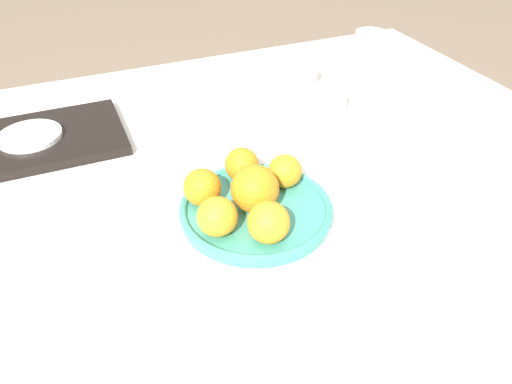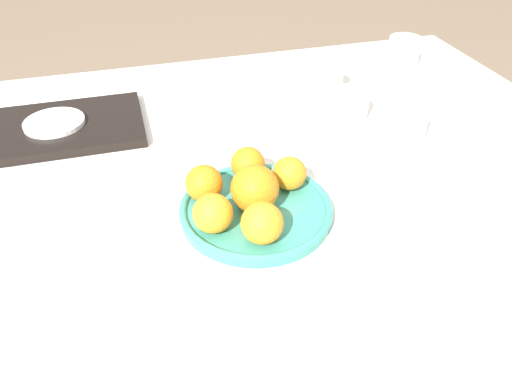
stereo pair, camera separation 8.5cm
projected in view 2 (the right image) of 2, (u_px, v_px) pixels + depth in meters
name	position (u px, v px, depth m)	size (l,w,h in m)	color
ground_plane	(242.00, 352.00, 1.51)	(12.00, 12.00, 0.00)	#7A6651
table	(240.00, 266.00, 1.29)	(1.56, 0.97, 0.73)	silver
fruit_platter	(256.00, 209.00, 0.87)	(0.27, 0.27, 0.02)	teal
orange_0	(255.00, 189.00, 0.84)	(0.08, 0.08, 0.08)	orange
orange_1	(262.00, 223.00, 0.78)	(0.07, 0.07, 0.07)	orange
orange_2	(204.00, 183.00, 0.87)	(0.07, 0.07, 0.07)	orange
orange_3	(248.00, 164.00, 0.92)	(0.06, 0.06, 0.06)	orange
orange_4	(290.00, 173.00, 0.90)	(0.06, 0.06, 0.06)	orange
orange_5	(213.00, 213.00, 0.80)	(0.07, 0.07, 0.07)	orange
water_glass	(407.00, 124.00, 1.02)	(0.08, 0.08, 0.12)	silver
serving_tray	(56.00, 129.00, 1.11)	(0.38, 0.24, 0.02)	black
side_plate	(54.00, 123.00, 1.10)	(0.13, 0.13, 0.01)	white
cup_0	(404.00, 51.00, 1.39)	(0.09, 0.09, 0.08)	white
cup_1	(352.00, 105.00, 1.14)	(0.08, 0.08, 0.07)	white
cup_2	(325.00, 78.00, 1.25)	(0.09, 0.09, 0.08)	white
napkin	(201.00, 99.00, 1.23)	(0.15, 0.11, 0.01)	silver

